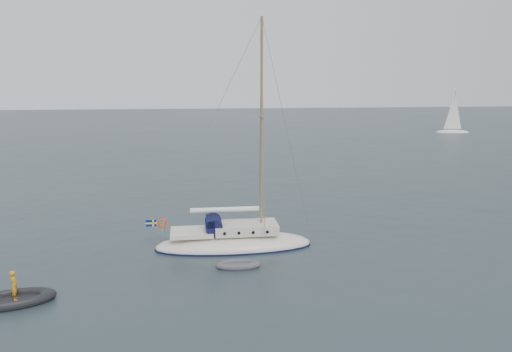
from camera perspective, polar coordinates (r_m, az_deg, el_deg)
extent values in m
plane|color=black|center=(32.20, 1.33, -8.29)|extent=(300.00, 300.00, 0.00)
ellipsoid|color=beige|center=(32.33, -2.53, -7.90)|extent=(9.99, 3.11, 1.66)
cube|color=beige|center=(32.04, -1.16, -5.92)|extent=(3.99, 2.11, 0.61)
cube|color=beige|center=(31.96, -7.35, -6.40)|extent=(2.66, 2.11, 0.28)
cylinder|color=#0D1033|center=(31.83, -4.86, -5.51)|extent=(1.07, 1.83, 1.07)
cube|color=#0D1033|center=(31.76, -5.27, -5.13)|extent=(0.50, 1.83, 0.44)
cylinder|color=olive|center=(30.90, 0.65, 5.47)|extent=(0.17, 0.17, 13.32)
cylinder|color=olive|center=(30.84, 0.65, 6.70)|extent=(0.06, 2.44, 0.06)
cylinder|color=olive|center=(31.62, -3.58, -3.94)|extent=(4.66, 0.11, 0.11)
cylinder|color=silver|center=(31.60, -3.58, -3.84)|extent=(4.33, 0.31, 0.31)
cylinder|color=#94939A|center=(31.89, -10.57, -5.64)|extent=(0.04, 2.44, 0.04)
torus|color=#FF3300|center=(32.53, -10.60, -5.30)|extent=(0.60, 0.11, 0.60)
cylinder|color=olive|center=(31.95, -11.26, -5.84)|extent=(0.03, 0.03, 1.00)
cube|color=#00146E|center=(31.88, -11.89, -5.28)|extent=(0.67, 0.02, 0.42)
cube|color=gold|center=(31.88, -11.89, -5.28)|extent=(0.69, 0.03, 0.10)
cube|color=gold|center=(31.87, -11.67, -5.27)|extent=(0.10, 0.03, 0.44)
cylinder|color=black|center=(32.96, -3.85, -5.46)|extent=(0.20, 0.07, 0.20)
cylinder|color=black|center=(30.92, -3.64, -6.58)|extent=(0.20, 0.07, 0.20)
cylinder|color=black|center=(33.01, -2.31, -5.42)|extent=(0.20, 0.07, 0.20)
cylinder|color=black|center=(30.98, -1.99, -6.53)|extent=(0.20, 0.07, 0.20)
cylinder|color=black|center=(33.09, -0.77, -5.37)|extent=(0.20, 0.07, 0.20)
cylinder|color=black|center=(31.06, -0.35, -6.48)|extent=(0.20, 0.07, 0.20)
cylinder|color=black|center=(33.19, 0.76, -5.31)|extent=(0.20, 0.07, 0.20)
cylinder|color=black|center=(31.17, 1.28, -6.41)|extent=(0.20, 0.07, 0.20)
cube|color=#46454A|center=(29.15, -2.06, -10.18)|extent=(1.60, 0.66, 0.09)
cube|color=black|center=(27.44, -26.21, -12.70)|extent=(2.57, 1.07, 0.13)
imported|color=orange|center=(27.08, -25.92, -11.20)|extent=(0.40, 0.57, 1.48)
ellipsoid|color=silver|center=(107.21, 21.52, 4.66)|extent=(6.54, 2.18, 1.09)
cylinder|color=#94939A|center=(106.87, 21.69, 6.95)|extent=(0.11, 0.11, 7.63)
cone|color=silver|center=(106.84, 21.66, 6.95)|extent=(3.49, 3.49, 7.09)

